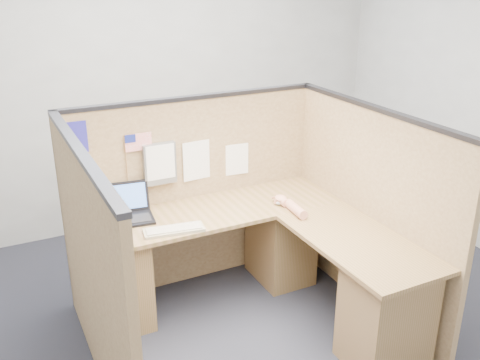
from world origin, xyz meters
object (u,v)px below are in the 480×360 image
l_desk (259,268)px  keyboard (174,230)px  laptop (128,210)px  mouse (280,201)px

l_desk → keyboard: 0.69m
laptop → mouse: (1.10, -0.29, -0.04)m
l_desk → laptop: 1.03m
keyboard → mouse: mouse is taller
keyboard → laptop: bearing=130.0°
l_desk → laptop: size_ratio=5.53×
laptop → mouse: laptop is taller
laptop → l_desk: bearing=-27.9°
laptop → keyboard: laptop is taller
l_desk → keyboard: (-0.56, 0.19, 0.35)m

